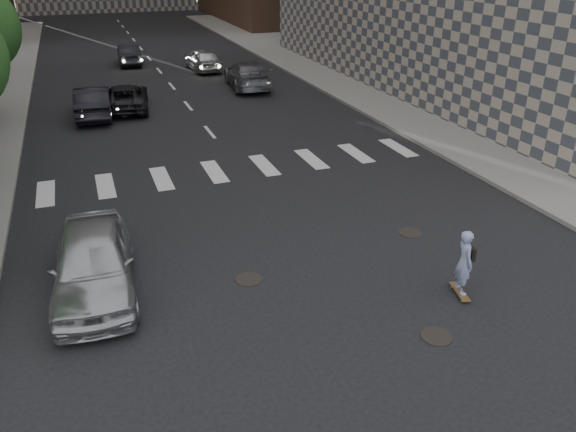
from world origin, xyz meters
name	(u,v)px	position (x,y,z in m)	size (l,w,h in m)	color
ground	(339,289)	(0.00, 0.00, 0.00)	(160.00, 160.00, 0.00)	black
sidewalk_right	(412,80)	(14.50, 20.00, 0.07)	(13.00, 80.00, 0.15)	gray
manhole_a	(436,336)	(1.20, -2.50, 0.01)	(0.70, 0.70, 0.02)	black
manhole_b	(249,279)	(-2.00, 1.20, 0.01)	(0.70, 0.70, 0.02)	black
manhole_c	(410,233)	(3.30, 2.00, 0.01)	(0.70, 0.70, 0.02)	black
skateboarder	(465,262)	(2.68, -1.28, 0.92)	(0.53, 0.91, 1.76)	brown
silver_sedan	(93,263)	(-5.68, 2.00, 0.81)	(1.92, 4.77, 1.62)	#B7B9BE
traffic_car_a	(93,102)	(-4.81, 18.47, 0.77)	(1.64, 4.69, 1.55)	black
traffic_car_b	(247,75)	(4.23, 22.00, 0.78)	(2.19, 5.38, 1.56)	#5B5D63
traffic_car_c	(126,97)	(-3.16, 19.31, 0.66)	(2.19, 4.75, 1.32)	black
traffic_car_d	(203,59)	(2.86, 28.00, 0.75)	(1.76, 4.38, 1.49)	#B9BCC1
traffic_car_e	(129,55)	(-1.62, 32.00, 0.70)	(1.48, 4.24, 1.40)	black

